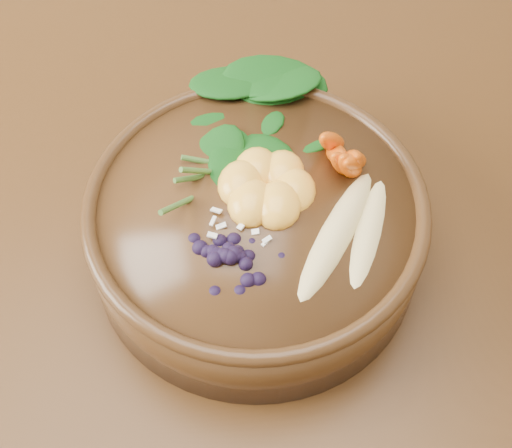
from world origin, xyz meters
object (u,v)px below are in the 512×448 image
object	(u,v)px
kale_heap	(237,121)
banana_halves	(354,223)
carrot_cluster	(351,126)
stoneware_bowl	(256,230)
dining_table	(66,240)
blueberry_pile	(228,246)
mandarin_cluster	(267,176)

from	to	relation	value
kale_heap	banana_halves	xyz separation A→B (m)	(0.12, -0.10, -0.01)
carrot_cluster	stoneware_bowl	bearing A→B (deg)	-123.69
banana_halves	dining_table	bearing A→B (deg)	-175.81
dining_table	carrot_cluster	xyz separation A→B (m)	(0.32, 0.02, 0.23)
kale_heap	blueberry_pile	world-z (taller)	kale_heap
mandarin_cluster	blueberry_pile	distance (m)	0.09
kale_heap	blueberry_pile	distance (m)	0.15
dining_table	carrot_cluster	world-z (taller)	carrot_cluster
banana_halves	blueberry_pile	bearing A→B (deg)	-141.51
kale_heap	carrot_cluster	world-z (taller)	carrot_cluster
dining_table	kale_heap	xyz separation A→B (m)	(0.21, 0.03, 0.21)
stoneware_bowl	kale_heap	world-z (taller)	kale_heap
kale_heap	carrot_cluster	bearing A→B (deg)	-5.29
banana_halves	blueberry_pile	size ratio (longest dim) A/B	1.17
banana_halves	mandarin_cluster	world-z (taller)	mandarin_cluster
dining_table	banana_halves	xyz separation A→B (m)	(0.33, -0.07, 0.20)
kale_heap	banana_halves	distance (m)	0.16
kale_heap	banana_halves	bearing A→B (deg)	-39.35
stoneware_bowl	carrot_cluster	distance (m)	0.14
carrot_cluster	mandarin_cluster	bearing A→B (deg)	-129.81
banana_halves	blueberry_pile	distance (m)	0.12
banana_halves	blueberry_pile	xyz separation A→B (m)	(-0.11, -0.04, 0.01)
dining_table	carrot_cluster	distance (m)	0.39
carrot_cluster	blueberry_pile	bearing A→B (deg)	-109.55
mandarin_cluster	carrot_cluster	bearing A→B (deg)	34.39
kale_heap	banana_halves	world-z (taller)	kale_heap
dining_table	kale_heap	size ratio (longest dim) A/B	7.47
dining_table	carrot_cluster	size ratio (longest dim) A/B	17.75
carrot_cluster	blueberry_pile	world-z (taller)	carrot_cluster
carrot_cluster	banana_halves	bearing A→B (deg)	-66.94
dining_table	mandarin_cluster	xyz separation A→B (m)	(0.25, -0.03, 0.20)
dining_table	stoneware_bowl	size ratio (longest dim) A/B	4.90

